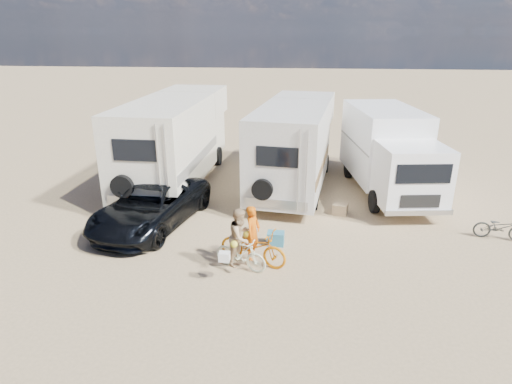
# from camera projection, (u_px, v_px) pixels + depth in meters

# --- Properties ---
(ground) EXTENTS (140.00, 140.00, 0.00)m
(ground) POSITION_uv_depth(u_px,v_px,m) (276.00, 275.00, 11.70)
(ground) COLOR tan
(ground) RESTS_ON ground
(rv_main) EXTENTS (3.56, 8.01, 3.50)m
(rv_main) POSITION_uv_depth(u_px,v_px,m) (295.00, 147.00, 17.76)
(rv_main) COLOR silver
(rv_main) RESTS_ON ground
(rv_left) EXTENTS (2.91, 8.92, 3.65)m
(rv_left) POSITION_uv_depth(u_px,v_px,m) (176.00, 141.00, 18.41)
(rv_left) COLOR silver
(rv_left) RESTS_ON ground
(box_truck) EXTENTS (3.30, 6.98, 3.31)m
(box_truck) POSITION_uv_depth(u_px,v_px,m) (389.00, 154.00, 17.11)
(box_truck) COLOR white
(box_truck) RESTS_ON ground
(dark_suv) EXTENTS (3.42, 5.54, 1.43)m
(dark_suv) POSITION_uv_depth(u_px,v_px,m) (151.00, 205.00, 14.50)
(dark_suv) COLOR black
(dark_suv) RESTS_ON ground
(bike_man) EXTENTS (2.15, 1.36, 1.07)m
(bike_man) POSITION_uv_depth(u_px,v_px,m) (253.00, 246.00, 12.11)
(bike_man) COLOR #C76906
(bike_man) RESTS_ON ground
(bike_woman) EXTENTS (1.61, 0.98, 0.94)m
(bike_woman) POSITION_uv_depth(u_px,v_px,m) (241.00, 254.00, 11.85)
(bike_woman) COLOR beige
(bike_woman) RESTS_ON ground
(rider_man) EXTENTS (0.55, 0.67, 1.57)m
(rider_man) POSITION_uv_depth(u_px,v_px,m) (253.00, 238.00, 12.03)
(rider_man) COLOR #CE5608
(rider_man) RESTS_ON ground
(rider_woman) EXTENTS (0.87, 0.97, 1.64)m
(rider_woman) POSITION_uv_depth(u_px,v_px,m) (240.00, 242.00, 11.73)
(rider_woman) COLOR tan
(rider_woman) RESTS_ON ground
(bike_parked) EXTENTS (1.63, 0.82, 0.82)m
(bike_parked) POSITION_uv_depth(u_px,v_px,m) (500.00, 227.00, 13.59)
(bike_parked) COLOR #2A2D2A
(bike_parked) RESTS_ON ground
(cooler) EXTENTS (0.53, 0.40, 0.42)m
(cooler) POSITION_uv_depth(u_px,v_px,m) (276.00, 238.00, 13.31)
(cooler) COLOR teal
(cooler) RESTS_ON ground
(crate) EXTENTS (0.61, 0.61, 0.40)m
(crate) POSITION_uv_depth(u_px,v_px,m) (340.00, 209.00, 15.55)
(crate) COLOR #927654
(crate) RESTS_ON ground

